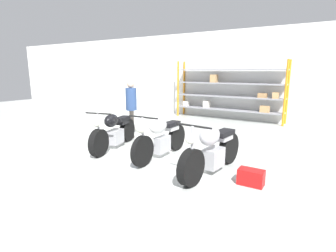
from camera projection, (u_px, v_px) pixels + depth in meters
ground_plane at (159, 159)px, 5.98m from camera, size 30.00×30.00×0.00m
back_wall at (242, 75)px, 10.62m from camera, size 30.00×0.08×3.60m
shelving_rack at (228, 91)px, 10.63m from camera, size 4.47×0.63×2.38m
motorcycle_black at (114, 131)px, 6.74m from camera, size 0.81×2.07×1.03m
motorcycle_white at (160, 136)px, 5.96m from camera, size 0.73×2.06×1.06m
motorcycle_silver at (212, 150)px, 5.07m from camera, size 0.70×2.15×1.08m
person_browsing at (131, 104)px, 7.77m from camera, size 0.45×0.45×1.71m
toolbox at (251, 177)px, 4.60m from camera, size 0.44×0.26×0.28m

